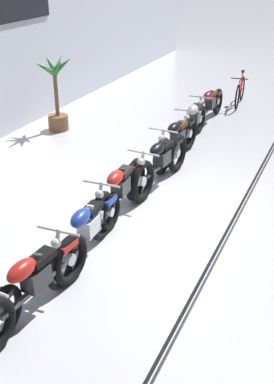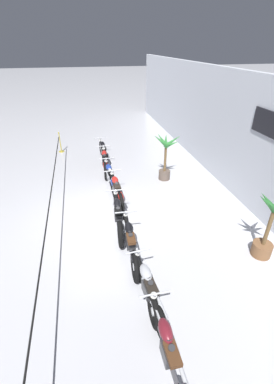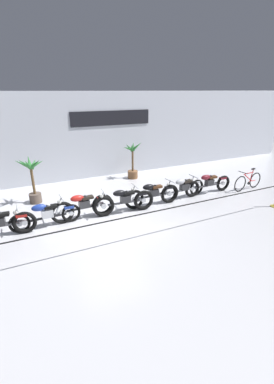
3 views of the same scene
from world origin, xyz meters
name	(u,v)px [view 3 (image 3 of 3)]	position (x,y,z in m)	size (l,w,h in m)	color
ground_plane	(110,222)	(0.00, 0.00, 0.00)	(120.00, 120.00, 0.00)	silver
back_wall	(74,137)	(0.01, 5.12, 2.10)	(28.00, 0.29, 4.20)	silver
motorcycle_blue_2	(45,215)	(-2.01, 0.57, 0.46)	(2.28, 0.62, 0.90)	black
motorcycle_red_3	(83,206)	(-0.76, 0.65, 0.49)	(2.23, 0.62, 0.97)	black
motorcycle_black_4	(124,201)	(0.71, 0.48, 0.48)	(2.31, 0.62, 0.97)	black
motorcycle_black_5	(152,194)	(1.95, 0.61, 0.48)	(2.29, 0.62, 0.96)	black
motorcycle_silver_6	(183,188)	(3.44, 0.70, 0.47)	(2.16, 0.62, 0.93)	black
motorcycle_maroon_7	(208,184)	(4.74, 0.71, 0.46)	(2.39, 0.62, 0.93)	black
bicycle	(248,181)	(6.71, 0.35, 0.39)	(1.74, 0.48, 0.97)	black
potted_palm_left_of_row	(32,179)	(-2.17, 2.86, 1.00)	(1.11, 1.11, 1.94)	brown
potted_palm_right_of_row	(133,162)	(2.65, 4.05, 0.85)	(1.13, 0.89, 1.89)	brown
stanchion_far_left	(73,233)	(-1.51, -1.47, 0.76)	(12.41, 0.28, 1.05)	gold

